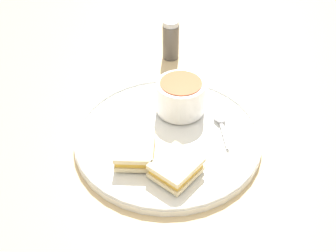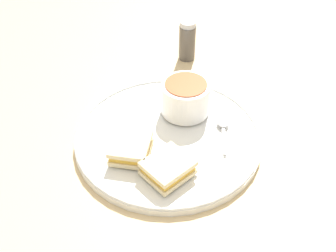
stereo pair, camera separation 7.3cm
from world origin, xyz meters
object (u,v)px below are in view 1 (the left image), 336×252
object	(u,v)px
sandwich_half_near	(135,151)
sandwich_half_far	(176,168)
spoon	(220,120)
soup_bowl	(181,96)
salt_shaker	(171,40)

from	to	relation	value
sandwich_half_near	sandwich_half_far	bearing A→B (deg)	-93.99
spoon	sandwich_half_near	world-z (taller)	sandwich_half_near
soup_bowl	salt_shaker	world-z (taller)	salt_shaker
soup_bowl	spoon	bearing A→B (deg)	-90.78
soup_bowl	sandwich_half_near	distance (m)	0.16
spoon	soup_bowl	bearing A→B (deg)	59.64
sandwich_half_far	salt_shaker	bearing A→B (deg)	25.78
sandwich_half_near	spoon	bearing A→B (deg)	-34.41
sandwich_half_far	salt_shaker	distance (m)	0.40
spoon	sandwich_half_far	xyz separation A→B (m)	(-0.16, 0.02, 0.01)
soup_bowl	sandwich_half_near	size ratio (longest dim) A/B	1.01
sandwich_half_near	soup_bowl	bearing A→B (deg)	-7.18
sandwich_half_near	sandwich_half_far	world-z (taller)	same
sandwich_half_far	sandwich_half_near	bearing A→B (deg)	86.01
salt_shaker	sandwich_half_near	bearing A→B (deg)	-165.48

